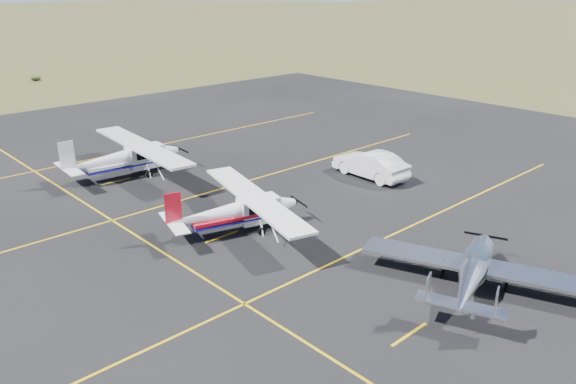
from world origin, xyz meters
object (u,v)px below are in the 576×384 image
aircraft_cessna (236,210)px  sedan (370,164)px  aircraft_low_wing (474,268)px  aircraft_plain (125,157)px

aircraft_cessna → sedan: 11.35m
aircraft_low_wing → aircraft_cessna: 11.42m
aircraft_low_wing → aircraft_plain: 22.58m
aircraft_low_wing → aircraft_cessna: (-3.45, 10.89, 0.17)m
aircraft_low_wing → sedan: 14.12m
aircraft_low_wing → sedan: aircraft_low_wing is taller
aircraft_cessna → aircraft_plain: (0.05, 11.44, 0.14)m
aircraft_cessna → aircraft_plain: size_ratio=0.88×
aircraft_low_wing → aircraft_cessna: bearing=86.1°
aircraft_plain → sedan: size_ratio=2.24×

